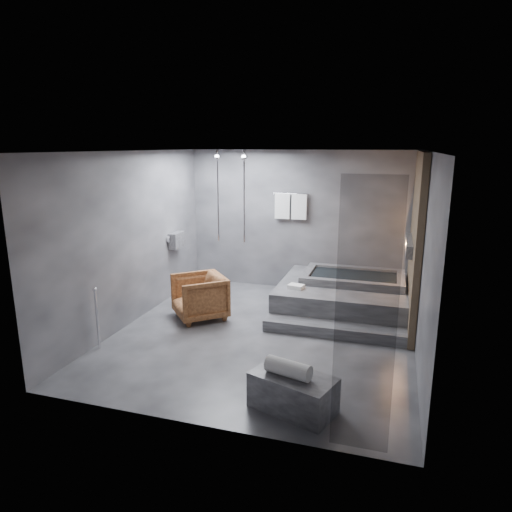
% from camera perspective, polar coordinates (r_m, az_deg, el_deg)
% --- Properties ---
extents(room, '(5.00, 5.04, 2.82)m').
position_cam_1_polar(room, '(6.89, 4.78, 4.02)').
color(room, '#2F2F32').
rests_on(room, ground).
extents(tub_deck, '(2.20, 2.00, 0.50)m').
position_cam_1_polar(tub_deck, '(8.32, 10.80, -5.02)').
color(tub_deck, '#353537').
rests_on(tub_deck, ground).
extents(tub_step, '(2.20, 0.36, 0.18)m').
position_cam_1_polar(tub_step, '(7.27, 9.67, -9.10)').
color(tub_step, '#353537').
rests_on(tub_step, ground).
extents(concrete_bench, '(1.03, 0.77, 0.41)m').
position_cam_1_polar(concrete_bench, '(5.31, 4.64, -16.64)').
color(concrete_bench, '#333336').
rests_on(concrete_bench, ground).
extents(driftwood_chair, '(1.15, 1.15, 0.75)m').
position_cam_1_polar(driftwood_chair, '(7.83, -7.07, -5.08)').
color(driftwood_chair, '#4E2813').
rests_on(driftwood_chair, ground).
extents(rolled_towel, '(0.55, 0.32, 0.19)m').
position_cam_1_polar(rolled_towel, '(5.15, 4.04, -13.83)').
color(rolled_towel, silver).
rests_on(rolled_towel, concrete_bench).
extents(deck_towel, '(0.29, 0.23, 0.07)m').
position_cam_1_polar(deck_towel, '(7.83, 5.03, -3.82)').
color(deck_towel, white).
rests_on(deck_towel, tub_deck).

